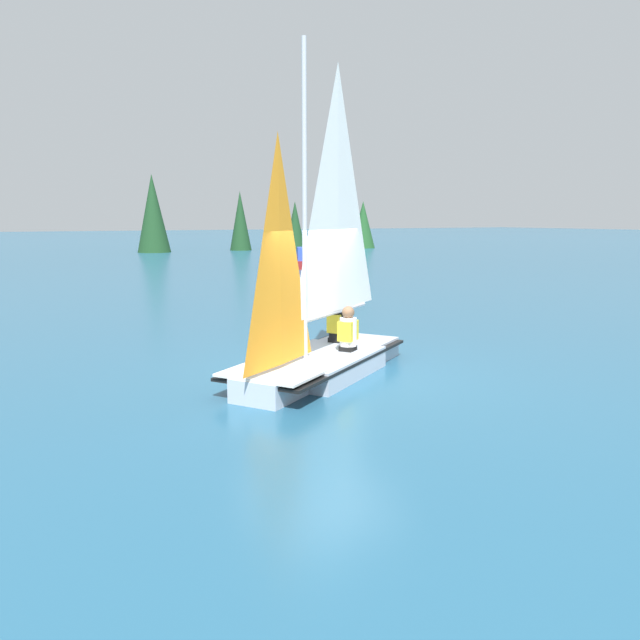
{
  "coord_description": "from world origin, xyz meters",
  "views": [
    {
      "loc": [
        -4.92,
        -9.3,
        2.69
      ],
      "look_at": [
        0.0,
        0.0,
        0.97
      ],
      "focal_mm": 35.0,
      "sensor_mm": 36.0,
      "label": 1
    }
  ],
  "objects_px": {
    "sailboat_main": "(321,327)",
    "sailor_helm": "(348,337)",
    "motorboat_distant": "(306,261)",
    "sailor_crew": "(337,328)"
  },
  "relations": [
    {
      "from": "sailboat_main",
      "to": "sailor_helm",
      "type": "height_order",
      "value": "sailboat_main"
    },
    {
      "from": "sailboat_main",
      "to": "motorboat_distant",
      "type": "relative_size",
      "value": 1.31
    },
    {
      "from": "sailor_helm",
      "to": "motorboat_distant",
      "type": "bearing_deg",
      "value": -149.02
    },
    {
      "from": "sailboat_main",
      "to": "sailor_helm",
      "type": "xyz_separation_m",
      "value": [
        0.55,
        0.01,
        -0.21
      ]
    },
    {
      "from": "sailor_crew",
      "to": "motorboat_distant",
      "type": "distance_m",
      "value": 21.9
    },
    {
      "from": "sailboat_main",
      "to": "motorboat_distant",
      "type": "xyz_separation_m",
      "value": [
        10.04,
        20.65,
        -0.43
      ]
    },
    {
      "from": "sailor_crew",
      "to": "sailor_helm",
      "type": "bearing_deg",
      "value": 40.26
    },
    {
      "from": "sailboat_main",
      "to": "sailor_crew",
      "type": "height_order",
      "value": "sailboat_main"
    },
    {
      "from": "sailor_helm",
      "to": "motorboat_distant",
      "type": "xyz_separation_m",
      "value": [
        9.49,
        20.64,
        -0.22
      ]
    },
    {
      "from": "motorboat_distant",
      "to": "sailboat_main",
      "type": "bearing_deg",
      "value": -93.55
    }
  ]
}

